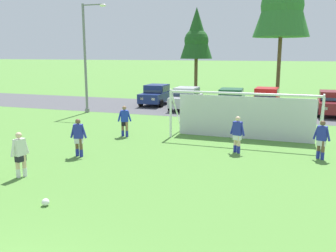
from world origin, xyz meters
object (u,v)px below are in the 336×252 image
at_px(player_defender_far, 321,140).
at_px(parked_car_slot_center_right, 332,103).
at_px(street_lamp, 87,58).
at_px(parked_car_slot_center_left, 231,100).
at_px(player_midfield_center, 20,155).
at_px(soccer_ball, 46,202).
at_px(parked_car_slot_far_left, 156,95).
at_px(player_trailing_back, 125,121).
at_px(player_striker_near, 79,138).
at_px(player_winger_left, 237,135).
at_px(soccer_goal, 244,115).
at_px(parked_car_slot_left, 186,98).
at_px(parked_car_slot_center, 266,99).

distance_m(player_defender_far, parked_car_slot_center_right, 12.29).
distance_m(player_defender_far, street_lamp, 17.69).
xyz_separation_m(parked_car_slot_center_left, street_lamp, (-9.90, -3.91, 3.16)).
relative_size(player_midfield_center, street_lamp, 0.21).
height_order(player_midfield_center, parked_car_slot_center_left, parked_car_slot_center_left).
height_order(parked_car_slot_center_left, street_lamp, street_lamp).
distance_m(soccer_ball, parked_car_slot_far_left, 21.52).
height_order(soccer_ball, player_trailing_back, player_trailing_back).
xyz_separation_m(player_striker_near, player_defender_far, (9.77, 2.95, 0.00)).
bearing_deg(parked_car_slot_center_right, street_lamp, -164.93).
relative_size(player_defender_far, street_lamp, 0.21).
relative_size(player_striker_near, parked_car_slot_center_left, 0.38).
xyz_separation_m(soccer_ball, parked_car_slot_far_left, (-4.56, 21.02, 0.77)).
bearing_deg(player_winger_left, soccer_ball, -119.50).
bearing_deg(soccer_goal, parked_car_slot_center_right, 63.01).
xyz_separation_m(soccer_goal, player_winger_left, (0.10, -2.69, -0.47)).
distance_m(parked_car_slot_left, street_lamp, 8.15).
bearing_deg(parked_car_slot_far_left, parked_car_slot_center_right, -4.11).
bearing_deg(player_defender_far, street_lamp, 153.94).
distance_m(player_midfield_center, parked_car_slot_center_left, 18.09).
xyz_separation_m(player_defender_far, parked_car_slot_center_left, (-5.72, 11.55, 0.05)).
bearing_deg(parked_car_slot_center_right, soccer_goal, -116.99).
xyz_separation_m(soccer_goal, player_striker_near, (-6.20, -5.51, -0.47)).
bearing_deg(parked_car_slot_center, parked_car_slot_center_right, -11.68).
relative_size(soccer_goal, parked_car_slot_center, 1.75).
xyz_separation_m(parked_car_slot_far_left, parked_car_slot_left, (3.13, -1.62, 0.00)).
bearing_deg(player_midfield_center, player_striker_near, 81.13).
bearing_deg(parked_car_slot_center, soccer_goal, -91.70).
xyz_separation_m(parked_car_slot_far_left, street_lamp, (-3.26, -5.56, 3.16)).
xyz_separation_m(soccer_goal, parked_car_slot_far_left, (-8.80, 10.64, -0.42)).
relative_size(soccer_ball, parked_car_slot_center, 0.05).
xyz_separation_m(parked_car_slot_far_left, parked_car_slot_center_right, (13.72, -0.99, 0.00)).
height_order(player_trailing_back, street_lamp, street_lamp).
bearing_deg(soccer_ball, parked_car_slot_far_left, 102.23).
height_order(player_midfield_center, street_lamp, street_lamp).
bearing_deg(soccer_goal, player_defender_far, -35.63).
distance_m(parked_car_slot_center, parked_car_slot_center_right, 4.70).
height_order(player_midfield_center, parked_car_slot_far_left, parked_car_slot_far_left).
height_order(player_winger_left, player_trailing_back, same).
height_order(player_striker_near, player_trailing_back, same).
bearing_deg(player_midfield_center, street_lamp, 111.60).
bearing_deg(parked_car_slot_far_left, parked_car_slot_center, -0.22).
bearing_deg(player_winger_left, street_lamp, 147.42).
height_order(soccer_goal, player_defender_far, soccer_goal).
distance_m(soccer_goal, player_midfield_center, 10.83).
height_order(soccer_ball, street_lamp, street_lamp).
relative_size(parked_car_slot_left, parked_car_slot_center, 1.00).
bearing_deg(parked_car_slot_center, parked_car_slot_center_left, -146.97).
bearing_deg(player_midfield_center, parked_car_slot_center_left, 75.55).
xyz_separation_m(player_striker_near, parked_car_slot_center_right, (11.12, 15.16, 0.05)).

